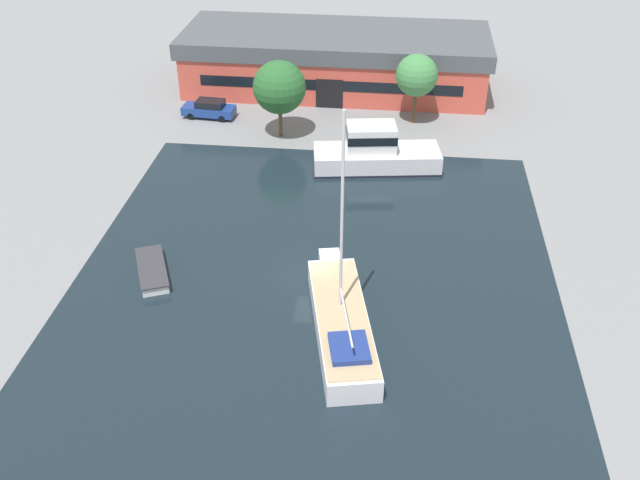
{
  "coord_description": "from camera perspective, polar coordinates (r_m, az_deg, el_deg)",
  "views": [
    {
      "loc": [
        4.04,
        -33.8,
        25.21
      ],
      "look_at": [
        0.0,
        2.52,
        1.0
      ],
      "focal_mm": 40.0,
      "sensor_mm": 36.0,
      "label": 1
    }
  ],
  "objects": [
    {
      "name": "warehouse_building",
      "position": [
        68.39,
        1.24,
        14.24
      ],
      "size": [
        28.15,
        10.87,
        5.21
      ],
      "rotation": [
        0.0,
        0.0,
        -0.01
      ],
      "color": "#C64C3D",
      "rests_on": "ground"
    },
    {
      "name": "ground_plane",
      "position": [
        42.36,
        -0.38,
        -3.0
      ],
      "size": [
        440.0,
        440.0,
        0.0
      ],
      "primitive_type": "plane",
      "color": "gray"
    },
    {
      "name": "motor_cruiser",
      "position": [
        53.71,
        4.42,
        6.95
      ],
      "size": [
        9.86,
        4.69,
        3.53
      ],
      "rotation": [
        0.0,
        0.0,
        1.71
      ],
      "color": "silver",
      "rests_on": "water_canal"
    },
    {
      "name": "small_dinghy",
      "position": [
        43.53,
        -13.28,
        -2.38
      ],
      "size": [
        3.2,
        4.69,
        0.62
      ],
      "rotation": [
        0.0,
        0.0,
        0.4
      ],
      "color": "white",
      "rests_on": "water_canal"
    },
    {
      "name": "water_canal",
      "position": [
        42.36,
        -0.38,
        -3.0
      ],
      "size": [
        28.29,
        33.6,
        0.01
      ],
      "primitive_type": "cube",
      "color": "black",
      "rests_on": "ground"
    },
    {
      "name": "quay_tree_by_water",
      "position": [
        57.65,
        -3.27,
        12.1
      ],
      "size": [
        4.23,
        4.23,
        6.33
      ],
      "color": "brown",
      "rests_on": "ground"
    },
    {
      "name": "quay_tree_near_building",
      "position": [
        60.6,
        7.74,
        12.92
      ],
      "size": [
        3.48,
        3.48,
        5.94
      ],
      "color": "brown",
      "rests_on": "ground"
    },
    {
      "name": "parked_car",
      "position": [
        63.06,
        -8.87,
        10.34
      ],
      "size": [
        4.62,
        2.09,
        1.56
      ],
      "rotation": [
        0.0,
        0.0,
        1.49
      ],
      "color": "navy",
      "rests_on": "ground"
    },
    {
      "name": "sailboat_moored",
      "position": [
        37.98,
        1.72,
        -6.51
      ],
      "size": [
        4.76,
        11.52,
        12.53
      ],
      "rotation": [
        0.0,
        0.0,
        0.21
      ],
      "color": "white",
      "rests_on": "water_canal"
    }
  ]
}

